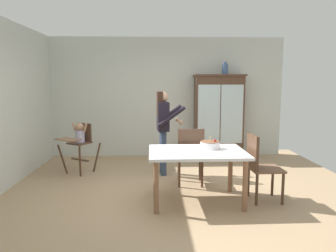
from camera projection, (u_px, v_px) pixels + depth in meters
ground_plane at (172, 193)px, 4.94m from camera, size 6.24×6.24×0.00m
wall_back at (166, 97)px, 7.36m from camera, size 5.32×0.06×2.70m
china_cabinet at (218, 116)px, 7.20m from camera, size 1.13×0.48×1.87m
ceramic_vase at (225, 69)px, 7.06m from camera, size 0.13×0.13×0.27m
high_chair_with_toddler at (79, 139)px, 5.97m from camera, size 0.79×0.84×0.95m
adult_person at (163, 122)px, 5.84m from camera, size 0.53×0.52×1.53m
dining_table at (197, 157)px, 4.52m from camera, size 1.36×0.99×0.74m
birthday_cake at (210, 145)px, 4.64m from camera, size 0.28×0.28×0.19m
dining_chair_far_side at (191, 153)px, 5.22m from camera, size 0.46×0.46×0.96m
dining_chair_right_end at (259, 163)px, 4.57m from camera, size 0.45×0.45×0.96m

